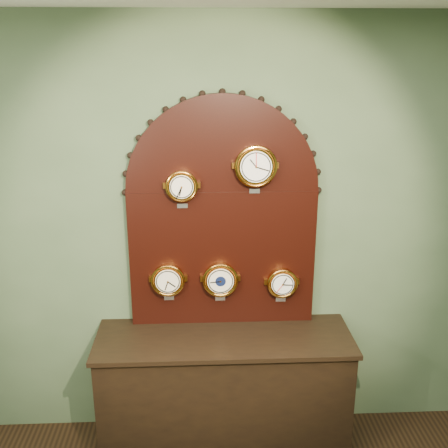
{
  "coord_description": "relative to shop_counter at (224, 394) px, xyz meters",
  "views": [
    {
      "loc": [
        -0.14,
        -0.78,
        2.57
      ],
      "look_at": [
        0.0,
        2.25,
        1.58
      ],
      "focal_mm": 42.88,
      "sensor_mm": 36.0,
      "label": 1
    }
  ],
  "objects": [
    {
      "name": "barometer",
      "position": [
        -0.02,
        0.15,
        0.76
      ],
      "size": [
        0.23,
        0.08,
        0.28
      ],
      "color": "#C87F2A",
      "rests_on": "display_board"
    },
    {
      "name": "arabic_clock",
      "position": [
        0.2,
        0.15,
        1.5
      ],
      "size": [
        0.26,
        0.08,
        0.31
      ],
      "color": "#C87F2A",
      "rests_on": "display_board"
    },
    {
      "name": "tide_clock",
      "position": [
        0.39,
        0.15,
        0.73
      ],
      "size": [
        0.2,
        0.08,
        0.25
      ],
      "color": "#C87F2A",
      "rests_on": "display_board"
    },
    {
      "name": "wall_back",
      "position": [
        0.0,
        0.27,
        1.0
      ],
      "size": [
        4.0,
        0.0,
        4.0
      ],
      "primitive_type": "plane",
      "rotation": [
        1.57,
        0.0,
        0.0
      ],
      "color": "#4A6142",
      "rests_on": "ground"
    },
    {
      "name": "shop_counter",
      "position": [
        0.0,
        0.0,
        0.0
      ],
      "size": [
        1.6,
        0.5,
        0.8
      ],
      "primitive_type": "cube",
      "color": "black",
      "rests_on": "ground_plane"
    },
    {
      "name": "hygrometer",
      "position": [
        -0.35,
        0.15,
        0.77
      ],
      "size": [
        0.22,
        0.08,
        0.27
      ],
      "color": "#C87F2A",
      "rests_on": "display_board"
    },
    {
      "name": "display_board",
      "position": [
        0.0,
        0.22,
        1.23
      ],
      "size": [
        1.26,
        0.06,
        1.53
      ],
      "color": "black",
      "rests_on": "shop_counter"
    },
    {
      "name": "roman_clock",
      "position": [
        -0.25,
        0.15,
        1.38
      ],
      "size": [
        0.2,
        0.08,
        0.25
      ],
      "color": "#C87F2A",
      "rests_on": "display_board"
    }
  ]
}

